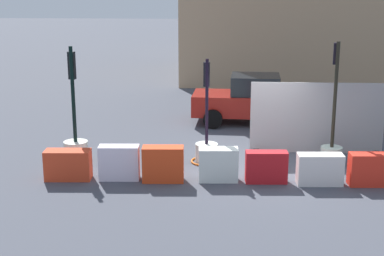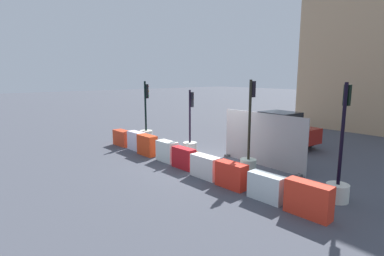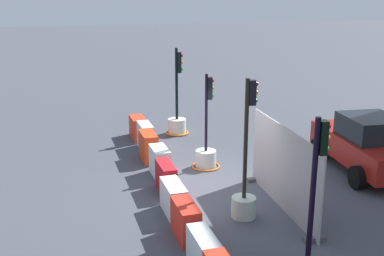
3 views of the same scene
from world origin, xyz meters
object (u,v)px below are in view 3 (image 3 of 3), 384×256
at_px(traffic_light_1, 206,153).
at_px(construction_barrier_2, 148,147).
at_px(construction_barrier_6, 186,221).
at_px(construction_barrier_4, 166,178).
at_px(construction_barrier_3, 160,162).
at_px(construction_barrier_0, 138,128).
at_px(car_red_compact, 367,144).
at_px(traffic_light_0, 177,120).
at_px(traffic_light_2, 245,191).
at_px(construction_barrier_1, 145,136).
at_px(construction_barrier_7, 204,253).
at_px(construction_barrier_5, 174,199).

relative_size(traffic_light_1, construction_barrier_2, 2.75).
distance_m(traffic_light_1, construction_barrier_2, 1.91).
xyz_separation_m(construction_barrier_2, construction_barrier_6, (5.11, -0.01, -0.04)).
bearing_deg(traffic_light_1, construction_barrier_4, -45.21).
relative_size(construction_barrier_3, construction_barrier_6, 0.95).
relative_size(construction_barrier_0, car_red_compact, 0.29).
distance_m(traffic_light_1, construction_barrier_3, 1.53).
height_order(traffic_light_0, construction_barrier_0, traffic_light_0).
height_order(construction_barrier_2, construction_barrier_4, construction_barrier_2).
bearing_deg(car_red_compact, construction_barrier_3, -100.33).
xyz_separation_m(traffic_light_0, traffic_light_1, (3.64, 0.10, -0.07)).
distance_m(construction_barrier_0, construction_barrier_6, 7.53).
bearing_deg(construction_barrier_3, traffic_light_2, 25.57).
xyz_separation_m(construction_barrier_0, construction_barrier_1, (1.29, 0.07, 0.06)).
relative_size(traffic_light_1, construction_barrier_7, 2.68).
height_order(construction_barrier_3, construction_barrier_4, construction_barrier_3).
distance_m(construction_barrier_0, construction_barrier_7, 8.84).
relative_size(traffic_light_0, construction_barrier_4, 3.06).
bearing_deg(construction_barrier_7, construction_barrier_2, -179.71).
height_order(construction_barrier_7, car_red_compact, car_red_compact).
bearing_deg(construction_barrier_2, construction_barrier_3, 4.45).
relative_size(construction_barrier_3, construction_barrier_4, 0.95).
height_order(construction_barrier_0, construction_barrier_7, same).
relative_size(traffic_light_1, construction_barrier_3, 2.88).
bearing_deg(car_red_compact, construction_barrier_1, -120.76).
bearing_deg(traffic_light_0, construction_barrier_0, -83.10).
bearing_deg(construction_barrier_7, construction_barrier_3, 179.15).
bearing_deg(traffic_light_2, construction_barrier_2, -160.49).
xyz_separation_m(construction_barrier_1, construction_barrier_2, (1.12, -0.08, 0.01)).
relative_size(traffic_light_0, construction_barrier_1, 3.11).
relative_size(construction_barrier_2, construction_barrier_5, 0.93).
height_order(construction_barrier_0, construction_barrier_1, construction_barrier_1).
distance_m(construction_barrier_3, construction_barrier_6, 3.74).
distance_m(construction_barrier_1, construction_barrier_4, 3.70).
xyz_separation_m(construction_barrier_5, car_red_compact, (-1.41, 6.15, 0.44)).
height_order(construction_barrier_0, construction_barrier_5, construction_barrier_5).
bearing_deg(construction_barrier_6, construction_barrier_1, 179.16).
bearing_deg(construction_barrier_2, construction_barrier_7, 0.29).
distance_m(construction_barrier_3, construction_barrier_4, 1.20).
relative_size(traffic_light_1, construction_barrier_6, 2.73).
xyz_separation_m(construction_barrier_0, construction_barrier_3, (3.80, 0.10, 0.04)).
relative_size(construction_barrier_2, construction_barrier_6, 0.99).
distance_m(construction_barrier_0, construction_barrier_2, 2.42).
height_order(traffic_light_0, construction_barrier_1, traffic_light_0).
xyz_separation_m(traffic_light_2, construction_barrier_2, (-4.46, -1.58, -0.22)).
bearing_deg(traffic_light_2, construction_barrier_4, -141.03).
bearing_deg(construction_barrier_6, construction_barrier_7, 1.82).
distance_m(construction_barrier_2, construction_barrier_5, 3.89).
bearing_deg(construction_barrier_5, car_red_compact, 102.89).
distance_m(traffic_light_0, construction_barrier_0, 1.51).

